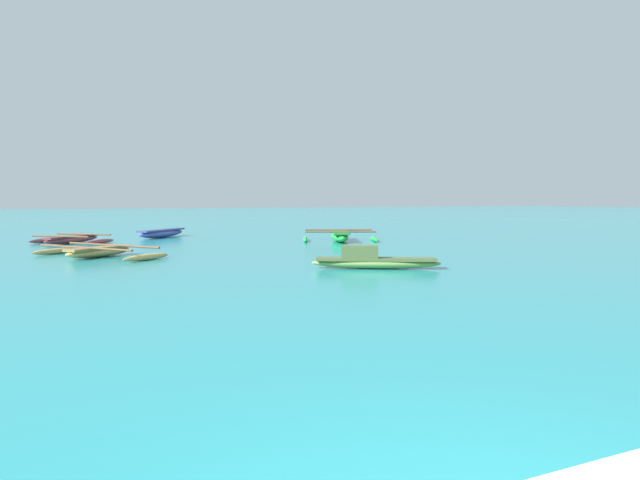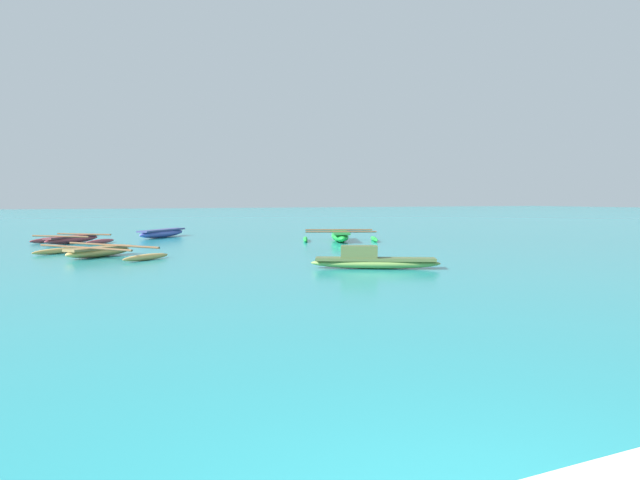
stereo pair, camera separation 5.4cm
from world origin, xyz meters
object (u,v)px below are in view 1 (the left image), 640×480
(moored_boat_2, at_px, (340,236))
(moored_boat_3, at_px, (72,239))
(moored_boat_4, at_px, (162,233))
(moored_boat_1, at_px, (373,261))
(moored_boat_0, at_px, (99,252))

(moored_boat_2, relative_size, moored_boat_3, 1.11)
(moored_boat_4, bearing_deg, moored_boat_3, 160.23)
(moored_boat_1, xyz_separation_m, moored_boat_4, (-3.17, 15.70, 0.00))
(moored_boat_1, distance_m, moored_boat_2, 10.37)
(moored_boat_3, bearing_deg, moored_boat_0, -134.21)
(moored_boat_3, distance_m, moored_boat_4, 4.72)
(moored_boat_2, bearing_deg, moored_boat_3, 93.93)
(moored_boat_0, height_order, moored_boat_1, moored_boat_1)
(moored_boat_1, height_order, moored_boat_2, moored_boat_1)
(moored_boat_2, bearing_deg, moored_boat_0, 129.04)
(moored_boat_1, bearing_deg, moored_boat_0, 163.71)
(moored_boat_3, bearing_deg, moored_boat_2, -68.84)
(moored_boat_0, bearing_deg, moored_boat_2, -20.36)
(moored_boat_3, xyz_separation_m, moored_boat_4, (4.20, 2.16, 0.05))
(moored_boat_3, relative_size, moored_boat_4, 1.15)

